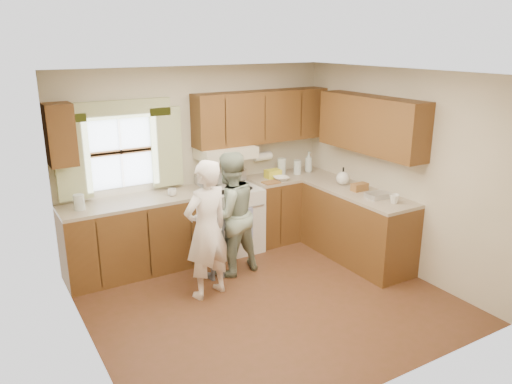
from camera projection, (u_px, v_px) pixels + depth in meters
room at (267, 194)px, 5.29m from camera, size 3.80×3.80×3.80m
kitchen_fixtures at (263, 196)px, 6.60m from camera, size 3.80×2.25×2.15m
stove at (230, 218)px, 6.85m from camera, size 0.76×0.67×1.07m
woman_left at (207, 230)px, 5.53m from camera, size 0.65×0.51×1.60m
woman_right at (230, 214)px, 6.09m from camera, size 0.82×0.68×1.55m
child at (217, 241)px, 6.02m from camera, size 0.58×0.28×0.97m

